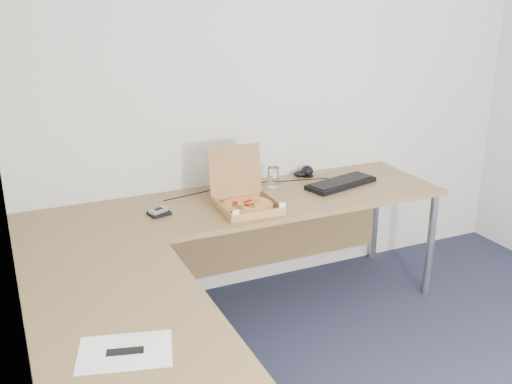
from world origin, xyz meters
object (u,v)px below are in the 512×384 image
keyboard (341,183)px  desk (214,243)px  drinking_glass (273,177)px  wallet (159,213)px  pizza_box (246,202)px

keyboard → desk: bearing=-171.1°
drinking_glass → keyboard: drinking_glass is taller
wallet → drinking_glass: bearing=1.6°
pizza_box → keyboard: bearing=11.9°
keyboard → wallet: bearing=166.7°
pizza_box → desk: bearing=-133.6°
desk → drinking_glass: drinking_glass is taller
desk → wallet: bearing=111.3°
keyboard → drinking_glass: bearing=144.6°
keyboard → wallet: 1.18m
wallet → desk: bearing=-79.4°
desk → wallet: (-0.16, 0.42, 0.04)m
pizza_box → wallet: pizza_box is taller
pizza_box → wallet: bearing=169.3°
desk → drinking_glass: bearing=43.4°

